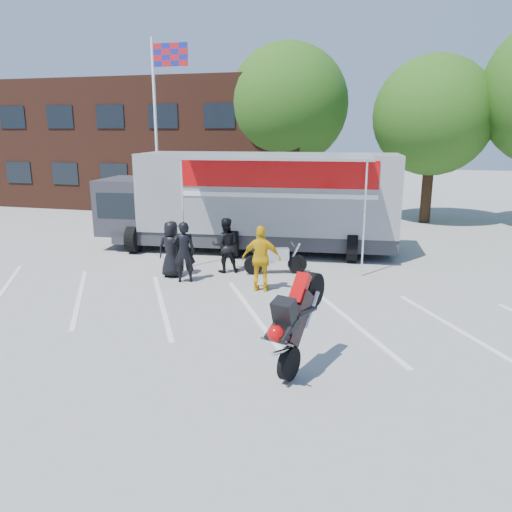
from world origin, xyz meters
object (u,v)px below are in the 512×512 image
at_px(flagpole, 161,112).
at_px(spectator_leather_a, 172,249).
at_px(parked_motorcycle, 275,274).
at_px(stunt_bike_rider, 306,366).
at_px(spectator_hivis, 261,259).
at_px(transporter_truck, 254,250).
at_px(spectator_leather_c, 225,245).
at_px(tree_left, 288,105).
at_px(tree_mid, 433,116).
at_px(spectator_leather_b, 184,252).

distance_m(flagpole, spectator_leather_a, 8.51).
relative_size(parked_motorcycle, spectator_leather_a, 1.16).
bearing_deg(spectator_leather_a, stunt_bike_rider, 126.69).
bearing_deg(flagpole, spectator_hivis, -49.40).
xyz_separation_m(transporter_truck, stunt_bike_rider, (3.37, -8.78, 0.00)).
bearing_deg(stunt_bike_rider, flagpole, 143.31).
xyz_separation_m(parked_motorcycle, spectator_leather_c, (-1.56, -0.18, 0.86)).
bearing_deg(transporter_truck, tree_left, 88.54).
bearing_deg(tree_mid, transporter_truck, -129.87).
distance_m(tree_left, parked_motorcycle, 12.98).
distance_m(stunt_bike_rider, spectator_leather_b, 6.27).
distance_m(transporter_truck, spectator_hivis, 4.87).
height_order(flagpole, tree_mid, flagpole).
bearing_deg(stunt_bike_rider, spectator_hivis, 132.60).
bearing_deg(flagpole, stunt_bike_rider, -54.56).
xyz_separation_m(stunt_bike_rider, spectator_leather_b, (-4.32, 4.46, 0.89)).
distance_m(parked_motorcycle, spectator_leather_b, 2.95).
distance_m(flagpole, stunt_bike_rider, 14.98).
height_order(transporter_truck, spectator_hivis, spectator_hivis).
bearing_deg(tree_mid, tree_left, 171.87).
distance_m(parked_motorcycle, spectator_leather_a, 3.26).
relative_size(flagpole, stunt_bike_rider, 3.96).
xyz_separation_m(parked_motorcycle, spectator_hivis, (-0.01, -1.72, 0.91)).
bearing_deg(spectator_leather_a, flagpole, -72.09).
xyz_separation_m(transporter_truck, parked_motorcycle, (1.45, -2.84, 0.00)).
distance_m(flagpole, spectator_hivis, 10.44).
bearing_deg(spectator_leather_a, tree_mid, -132.85).
bearing_deg(spectator_leather_c, tree_mid, -145.80).
bearing_deg(transporter_truck, spectator_leather_b, -107.51).
height_order(spectator_leather_b, spectator_leather_c, spectator_leather_b).
bearing_deg(spectator_hivis, spectator_leather_a, -17.80).
bearing_deg(spectator_leather_b, stunt_bike_rider, 112.40).
bearing_deg(stunt_bike_rider, transporter_truck, 128.89).
relative_size(flagpole, spectator_hivis, 4.38).
distance_m(flagpole, tree_left, 7.37).
bearing_deg(parked_motorcycle, tree_mid, -44.99).
bearing_deg(tree_mid, flagpole, -156.03).
height_order(tree_mid, spectator_leather_c, tree_mid).
bearing_deg(spectator_leather_c, spectator_leather_a, 8.39).
height_order(spectator_leather_b, spectator_hivis, spectator_hivis).
bearing_deg(spectator_leather_c, flagpole, -75.10).
height_order(flagpole, stunt_bike_rider, flagpole).
distance_m(flagpole, transporter_truck, 7.48).
bearing_deg(parked_motorcycle, spectator_hivis, 159.94).
height_order(flagpole, tree_left, tree_left).
height_order(flagpole, spectator_leather_a, flagpole).
bearing_deg(spectator_leather_c, parked_motorcycle, 162.21).
height_order(tree_mid, transporter_truck, tree_mid).
bearing_deg(parked_motorcycle, flagpole, 28.72).
bearing_deg(tree_left, spectator_leather_a, -94.32).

